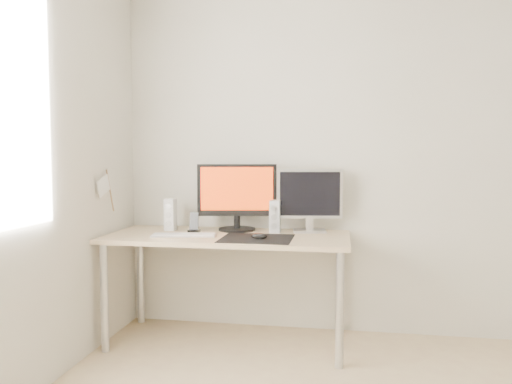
{
  "coord_description": "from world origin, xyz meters",
  "views": [
    {
      "loc": [
        -0.19,
        -1.82,
        1.24
      ],
      "look_at": [
        -0.76,
        1.48,
        1.01
      ],
      "focal_mm": 35.0,
      "sensor_mm": 36.0,
      "label": 1
    }
  ],
  "objects": [
    {
      "name": "phone_dock",
      "position": [
        -1.19,
        1.47,
        0.77
      ],
      "size": [
        0.08,
        0.07,
        0.14
      ],
      "color": "black",
      "rests_on": "desk"
    },
    {
      "name": "second_monitor",
      "position": [
        -0.4,
        1.6,
        0.97
      ],
      "size": [
        0.45,
        0.19,
        0.43
      ],
      "color": "silver",
      "rests_on": "desk"
    },
    {
      "name": "pennant",
      "position": [
        -1.72,
        1.24,
        1.05
      ],
      "size": [
        0.01,
        0.23,
        0.29
      ],
      "color": "#A57F54",
      "rests_on": "wall_left"
    },
    {
      "name": "wall_back",
      "position": [
        0.0,
        1.75,
        1.25
      ],
      "size": [
        3.5,
        0.0,
        3.5
      ],
      "primitive_type": "plane",
      "rotation": [
        1.57,
        0.0,
        0.0
      ],
      "color": "silver",
      "rests_on": "ground"
    },
    {
      "name": "mousepad",
      "position": [
        -0.71,
        1.26,
        0.73
      ],
      "size": [
        0.45,
        0.4,
        0.0
      ],
      "primitive_type": "cube",
      "color": "black",
      "rests_on": "desk"
    },
    {
      "name": "keyboard",
      "position": [
        -1.2,
        1.28,
        0.74
      ],
      "size": [
        0.43,
        0.19,
        0.02
      ],
      "color": "silver",
      "rests_on": "desk"
    },
    {
      "name": "speaker_left",
      "position": [
        -1.37,
        1.51,
        0.84
      ],
      "size": [
        0.07,
        0.09,
        0.22
      ],
      "color": "white",
      "rests_on": "desk"
    },
    {
      "name": "main_monitor",
      "position": [
        -0.91,
        1.57,
        0.98
      ],
      "size": [
        0.55,
        0.31,
        0.47
      ],
      "color": "black",
      "rests_on": "desk"
    },
    {
      "name": "speaker_right",
      "position": [
        -0.63,
        1.53,
        0.84
      ],
      "size": [
        0.07,
        0.09,
        0.22
      ],
      "color": "silver",
      "rests_on": "desk"
    },
    {
      "name": "desk",
      "position": [
        -0.93,
        1.38,
        0.65
      ],
      "size": [
        1.6,
        0.7,
        0.73
      ],
      "color": "#D1B587",
      "rests_on": "ground"
    },
    {
      "name": "mouse",
      "position": [
        -0.69,
        1.23,
        0.75
      ],
      "size": [
        0.1,
        0.06,
        0.04
      ],
      "primitive_type": "ellipsoid",
      "color": "black",
      "rests_on": "mousepad"
    }
  ]
}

